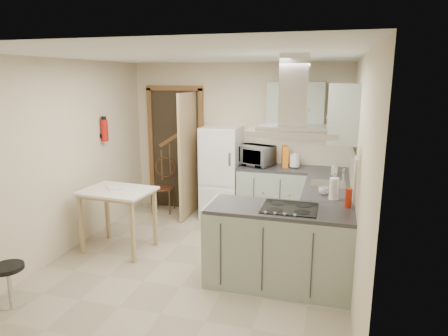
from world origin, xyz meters
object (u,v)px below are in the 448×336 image
(peninsula, at_px, (279,247))
(microwave, at_px, (255,155))
(fridge, at_px, (221,173))
(bentwood_chair, at_px, (163,188))
(stool, at_px, (10,284))
(drop_leaf_table, at_px, (119,220))
(extractor_hood, at_px, (293,132))

(peninsula, xyz_separation_m, microwave, (-0.69, 2.02, 0.61))
(fridge, bearing_deg, microwave, 4.62)
(fridge, xyz_separation_m, microwave, (0.54, 0.04, 0.31))
(bentwood_chair, distance_m, stool, 3.10)
(drop_leaf_table, distance_m, bentwood_chair, 1.60)
(peninsula, height_order, extractor_hood, extractor_hood)
(stool, bearing_deg, bentwood_chair, 84.01)
(peninsula, bearing_deg, stool, -156.38)
(extractor_hood, distance_m, microwave, 2.27)
(peninsula, bearing_deg, fridge, 121.74)
(extractor_hood, distance_m, stool, 3.28)
(drop_leaf_table, height_order, microwave, microwave)
(peninsula, height_order, microwave, microwave)
(fridge, distance_m, microwave, 0.62)
(peninsula, bearing_deg, bentwood_chair, 139.30)
(microwave, bearing_deg, fridge, -154.39)
(fridge, height_order, bentwood_chair, fridge)
(peninsula, xyz_separation_m, stool, (-2.58, -1.13, -0.24))
(extractor_hood, bearing_deg, peninsula, 180.00)
(stool, bearing_deg, fridge, 66.42)
(extractor_hood, distance_m, drop_leaf_table, 2.64)
(fridge, distance_m, extractor_hood, 2.57)
(peninsula, relative_size, microwave, 2.72)
(bentwood_chair, height_order, stool, bentwood_chair)
(extractor_hood, bearing_deg, bentwood_chair, 140.52)
(fridge, bearing_deg, peninsula, -58.26)
(extractor_hood, bearing_deg, drop_leaf_table, 171.33)
(fridge, xyz_separation_m, peninsula, (1.22, -1.98, -0.30))
(stool, xyz_separation_m, microwave, (1.90, 3.15, 0.85))
(fridge, relative_size, microwave, 2.63)
(extractor_hood, xyz_separation_m, bentwood_chair, (-2.36, 1.94, -1.30))
(extractor_hood, relative_size, microwave, 1.58)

